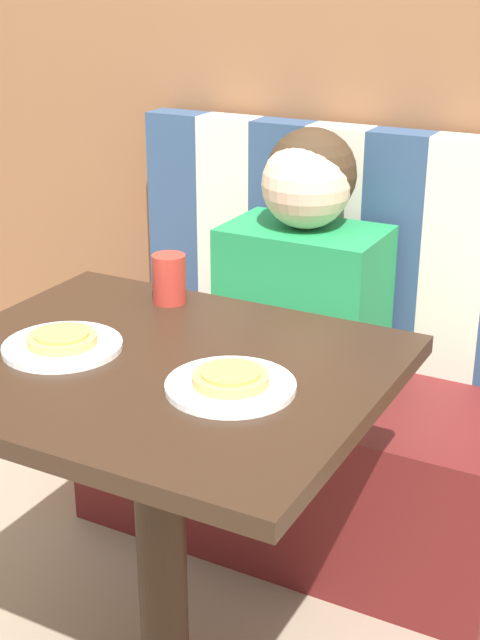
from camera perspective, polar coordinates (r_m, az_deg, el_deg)
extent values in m
cube|color=brown|center=(2.36, 7.75, 18.37)|extent=(7.00, 0.05, 2.60)
cube|color=#5B1919|center=(2.40, 3.78, -8.54)|extent=(1.12, 0.51, 0.45)
cube|color=navy|center=(2.57, -3.78, 6.42)|extent=(0.16, 0.09, 0.61)
cube|color=beige|center=(2.49, -0.63, 5.98)|extent=(0.16, 0.09, 0.61)
cube|color=navy|center=(2.42, 2.70, 5.48)|extent=(0.16, 0.09, 0.61)
cube|color=beige|center=(2.36, 6.21, 4.94)|extent=(0.16, 0.09, 0.61)
cube|color=navy|center=(2.31, 9.88, 4.35)|extent=(0.16, 0.09, 0.61)
cube|color=beige|center=(2.27, 13.69, 3.72)|extent=(0.16, 0.09, 0.61)
cube|color=black|center=(1.64, -5.50, -3.16)|extent=(0.83, 0.70, 0.03)
cylinder|color=black|center=(1.83, -5.06, -14.08)|extent=(0.10, 0.10, 0.73)
cube|color=#1E8447|center=(2.21, 4.05, 0.95)|extent=(0.38, 0.25, 0.40)
sphere|color=beige|center=(2.12, 4.27, 8.68)|extent=(0.21, 0.21, 0.21)
sphere|color=#382819|center=(2.14, 4.58, 9.32)|extent=(0.22, 0.22, 0.22)
cylinder|color=white|center=(1.70, -11.29, -1.66)|extent=(0.22, 0.22, 0.01)
cylinder|color=white|center=(1.51, -0.61, -4.25)|extent=(0.22, 0.22, 0.01)
cylinder|color=tan|center=(1.69, -11.32, -1.22)|extent=(0.13, 0.13, 0.02)
cylinder|color=gold|center=(1.69, -11.35, -0.86)|extent=(0.10, 0.10, 0.01)
cylinder|color=tan|center=(1.51, -0.61, -3.76)|extent=(0.13, 0.13, 0.02)
cylinder|color=gold|center=(1.50, -0.61, -3.37)|extent=(0.10, 0.10, 0.01)
cylinder|color=#B23328|center=(1.89, -4.55, 2.65)|extent=(0.07, 0.07, 0.10)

